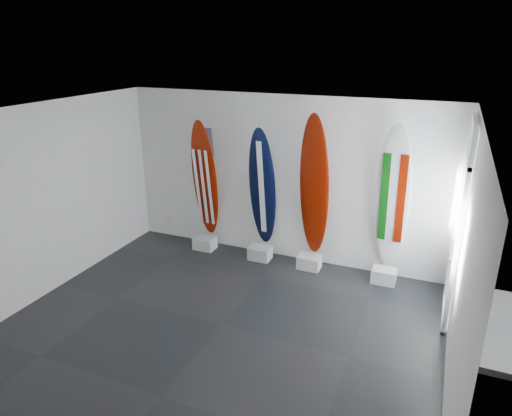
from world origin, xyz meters
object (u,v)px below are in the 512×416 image
at_px(surfboard_usa, 205,180).
at_px(surfboard_italy, 393,198).
at_px(surfboard_navy, 262,188).
at_px(surfboard_swiss, 314,187).

bearing_deg(surfboard_usa, surfboard_italy, 3.02).
relative_size(surfboard_usa, surfboard_navy, 1.02).
xyz_separation_m(surfboard_usa, surfboard_navy, (1.17, 0.00, -0.03)).
height_order(surfboard_usa, surfboard_italy, surfboard_italy).
distance_m(surfboard_usa, surfboard_swiss, 2.12).
relative_size(surfboard_navy, surfboard_swiss, 0.89).
relative_size(surfboard_swiss, surfboard_italy, 1.03).
bearing_deg(surfboard_italy, surfboard_swiss, -174.17).
xyz_separation_m(surfboard_swiss, surfboard_italy, (1.31, 0.00, -0.04)).
xyz_separation_m(surfboard_usa, surfboard_italy, (3.43, 0.00, 0.08)).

